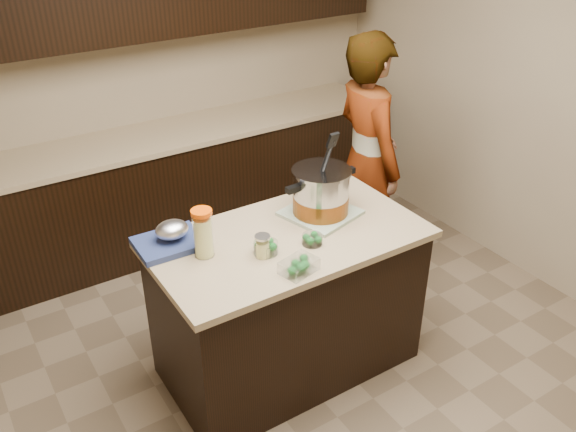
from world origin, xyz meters
The scene contains 13 objects.
ground_plane centered at (0.00, 0.00, 0.00)m, with size 4.00×4.00×0.00m, color brown.
room_shell centered at (0.00, 0.00, 1.71)m, with size 4.04×4.04×2.72m.
back_cabinets centered at (0.00, 1.74, 0.94)m, with size 3.60×0.63×2.33m.
island centered at (0.00, 0.00, 0.45)m, with size 1.46×0.81×0.90m.
dish_towel centered at (0.27, 0.09, 0.91)m, with size 0.36×0.36×0.02m, color #54754F.
stock_pot centered at (0.27, 0.09, 1.03)m, with size 0.46×0.34×0.47m.
lemonade_pitcher centered at (-0.45, 0.07, 1.02)m, with size 0.14×0.14×0.25m.
mason_jar centered at (-0.21, -0.10, 0.96)m, with size 0.10×0.10×0.13m.
broccoli_tub_left centered at (-0.18, -0.08, 0.93)m, with size 0.16×0.16×0.06m.
broccoli_tub_right centered at (0.06, -0.14, 0.92)m, with size 0.14×0.14×0.05m.
broccoli_tub_rect centered at (-0.13, -0.31, 0.93)m, with size 0.20×0.16×0.06m.
blue_tray centered at (-0.56, 0.25, 0.94)m, with size 0.34×0.28×0.13m.
person centered at (0.98, 0.55, 0.87)m, with size 0.64×0.42×1.75m, color gray.
Camera 1 is at (-1.48, -2.31, 2.60)m, focal length 38.00 mm.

